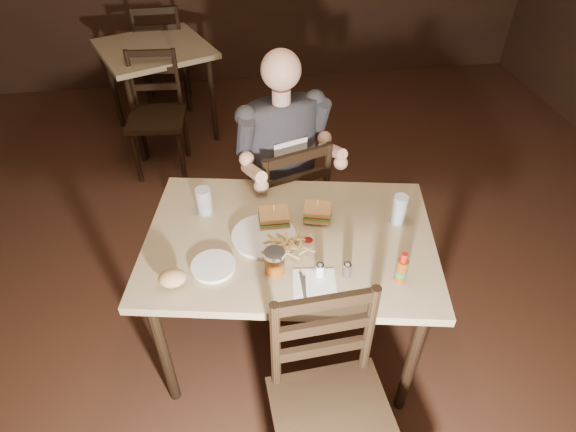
{
  "coord_description": "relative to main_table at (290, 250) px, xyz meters",
  "views": [
    {
      "loc": [
        -0.1,
        -1.32,
        2.19
      ],
      "look_at": [
        0.13,
        0.24,
        0.85
      ],
      "focal_mm": 30.0,
      "sensor_mm": 36.0,
      "label": 1
    }
  ],
  "objects": [
    {
      "name": "sandwich_left",
      "position": [
        -0.06,
        0.09,
        0.15
      ],
      "size": [
        0.13,
        0.11,
        0.11
      ],
      "primitive_type": null,
      "rotation": [
        0.0,
        0.0,
        -0.01
      ],
      "color": "tan",
      "rests_on": "dinner_plate"
    },
    {
      "name": "knife",
      "position": [
        0.01,
        -0.31,
        0.08
      ],
      "size": [
        0.02,
        0.19,
        0.0
      ],
      "primitive_type": "cube",
      "rotation": [
        0.0,
        0.0,
        -0.02
      ],
      "color": "silver",
      "rests_on": "napkin"
    },
    {
      "name": "salt_shaker",
      "position": [
        0.09,
        -0.24,
        0.11
      ],
      "size": [
        0.04,
        0.04,
        0.06
      ],
      "primitive_type": null,
      "rotation": [
        0.0,
        0.0,
        -0.19
      ],
      "color": "white",
      "rests_on": "main_table"
    },
    {
      "name": "hot_sauce",
      "position": [
        0.39,
        -0.31,
        0.15
      ],
      "size": [
        0.05,
        0.05,
        0.14
      ],
      "primitive_type": null,
      "rotation": [
        0.0,
        0.0,
        -0.19
      ],
      "color": "brown",
      "rests_on": "main_table"
    },
    {
      "name": "fork",
      "position": [
        0.01,
        -0.32,
        0.08
      ],
      "size": [
        0.03,
        0.17,
        0.01
      ],
      "primitive_type": "cube",
      "rotation": [
        0.0,
        0.0,
        -0.12
      ],
      "color": "silver",
      "rests_on": "napkin"
    },
    {
      "name": "syrup_dispenser",
      "position": [
        -0.09,
        -0.19,
        0.13
      ],
      "size": [
        0.1,
        0.1,
        0.11
      ],
      "primitive_type": null,
      "rotation": [
        0.0,
        0.0,
        -0.19
      ],
      "color": "brown",
      "rests_on": "main_table"
    },
    {
      "name": "dinner_plate",
      "position": [
        -0.11,
        0.01,
        0.09
      ],
      "size": [
        0.32,
        0.32,
        0.02
      ],
      "primitive_type": "cylinder",
      "rotation": [
        0.0,
        0.0,
        -0.19
      ],
      "color": "white",
      "rests_on": "main_table"
    },
    {
      "name": "sandwich_right",
      "position": [
        0.14,
        0.1,
        0.14
      ],
      "size": [
        0.14,
        0.12,
        0.1
      ],
      "primitive_type": null,
      "rotation": [
        0.0,
        0.0,
        -0.26
      ],
      "color": "tan",
      "rests_on": "dinner_plate"
    },
    {
      "name": "diner",
      "position": [
        0.06,
        0.57,
        0.23
      ],
      "size": [
        0.61,
        0.54,
        0.88
      ],
      "primitive_type": null,
      "rotation": [
        0.0,
        0.0,
        0.31
      ],
      "color": "#2C2C31",
      "rests_on": "chair_far"
    },
    {
      "name": "fries_pile",
      "position": [
        -0.02,
        -0.08,
        0.11
      ],
      "size": [
        0.28,
        0.22,
        0.04
      ],
      "primitive_type": null,
      "rotation": [
        0.0,
        0.0,
        -0.19
      ],
      "color": "#DAB45D",
      "rests_on": "dinner_plate"
    },
    {
      "name": "bg_table",
      "position": [
        -0.73,
        2.31,
        -0.01
      ],
      "size": [
        1.04,
        1.04,
        0.77
      ],
      "rotation": [
        0.0,
        0.0,
        0.38
      ],
      "color": "tan",
      "rests_on": "ground"
    },
    {
      "name": "room_shell",
      "position": [
        -0.13,
        -0.19,
        0.71
      ],
      "size": [
        7.0,
        7.0,
        7.0
      ],
      "color": "black",
      "rests_on": "ground"
    },
    {
      "name": "ketchup_dollop",
      "position": [
        0.07,
        -0.05,
        0.1
      ],
      "size": [
        0.05,
        0.05,
        0.01
      ],
      "primitive_type": "ellipsoid",
      "rotation": [
        0.0,
        0.0,
        -0.19
      ],
      "color": "maroon",
      "rests_on": "dinner_plate"
    },
    {
      "name": "main_table",
      "position": [
        0.0,
        0.0,
        0.0
      ],
      "size": [
        1.38,
        1.05,
        0.77
      ],
      "rotation": [
        0.0,
        0.0,
        -0.19
      ],
      "color": "tan",
      "rests_on": "ground"
    },
    {
      "name": "bg_chair_far",
      "position": [
        -0.73,
        2.86,
        -0.21
      ],
      "size": [
        0.45,
        0.5,
        0.96
      ],
      "primitive_type": null,
      "rotation": [
        0.0,
        0.0,
        3.17
      ],
      "color": "black",
      "rests_on": "ground"
    },
    {
      "name": "side_plate",
      "position": [
        -0.33,
        -0.14,
        0.08
      ],
      "size": [
        0.21,
        0.21,
        0.01
      ],
      "primitive_type": "cylinder",
      "rotation": [
        0.0,
        0.0,
        -0.19
      ],
      "color": "white",
      "rests_on": "main_table"
    },
    {
      "name": "bg_chair_near",
      "position": [
        -0.73,
        1.76,
        -0.25
      ],
      "size": [
        0.44,
        0.47,
        0.89
      ],
      "primitive_type": null,
      "rotation": [
        0.0,
        0.0,
        -0.07
      ],
      "color": "black",
      "rests_on": "ground"
    },
    {
      "name": "pepper_shaker",
      "position": [
        0.19,
        -0.25,
        0.11
      ],
      "size": [
        0.04,
        0.04,
        0.06
      ],
      "primitive_type": null,
      "rotation": [
        0.0,
        0.0,
        -0.19
      ],
      "color": "#38332D",
      "rests_on": "main_table"
    },
    {
      "name": "glass_right",
      "position": [
        0.49,
        0.03,
        0.15
      ],
      "size": [
        0.07,
        0.07,
        0.14
      ],
      "primitive_type": "cylinder",
      "rotation": [
        0.0,
        0.0,
        -0.19
      ],
      "color": "silver",
      "rests_on": "main_table"
    },
    {
      "name": "bread_roll",
      "position": [
        -0.49,
        -0.21,
        0.12
      ],
      "size": [
        0.12,
        0.11,
        0.06
      ],
      "primitive_type": "ellipsoid",
      "rotation": [
        0.0,
        0.0,
        -0.19
      ],
      "color": "tan",
      "rests_on": "side_plate"
    },
    {
      "name": "napkin",
      "position": [
        0.06,
        -0.28,
        0.08
      ],
      "size": [
        0.19,
        0.18,
        0.0
      ],
      "primitive_type": "cube",
      "rotation": [
        0.0,
        0.0,
        -0.12
      ],
      "color": "white",
      "rests_on": "main_table"
    },
    {
      "name": "chair_far",
      "position": [
        0.04,
        0.61,
        -0.23
      ],
      "size": [
        0.55,
        0.58,
        0.93
      ],
      "primitive_type": null,
      "rotation": [
        0.0,
        0.0,
        3.45
      ],
      "color": "black",
      "rests_on": "ground"
    },
    {
      "name": "chair_near",
      "position": [
        0.06,
        -0.69,
        -0.22
      ],
      "size": [
        0.47,
        0.51,
        0.95
      ],
      "primitive_type": null,
      "rotation": [
        0.0,
        0.0,
        0.06
      ],
      "color": "black",
      "rests_on": "ground"
    },
    {
      "name": "glass_left",
      "position": [
        -0.36,
        0.22,
        0.14
      ],
      "size": [
        0.08,
        0.08,
        0.13
      ],
      "primitive_type": "cylinder",
      "rotation": [
        0.0,
        0.0,
        -0.19
      ],
      "color": "silver",
      "rests_on": "main_table"
    }
  ]
}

